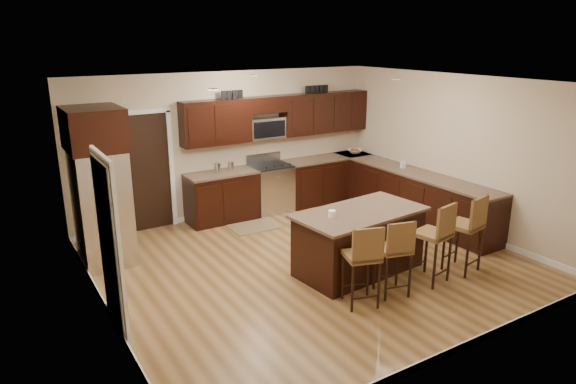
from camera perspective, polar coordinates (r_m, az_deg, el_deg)
floor at (r=7.87m, az=2.65°, el=-7.88°), size 6.00×6.00×0.00m
ceiling at (r=7.17m, az=2.95°, el=12.10°), size 6.00×6.00×0.00m
wall_back at (r=9.74m, az=-6.41°, el=5.27°), size 6.00×0.00×6.00m
wall_left at (r=6.29m, az=-20.42°, el=-2.25°), size 0.00×5.50×5.50m
wall_right at (r=9.39m, az=18.13°, el=4.10°), size 0.00×5.50×5.50m
base_cabinets at (r=9.86m, az=7.11°, el=0.07°), size 4.02×3.96×0.92m
upper_cabinets at (r=9.99m, az=-0.62°, el=8.53°), size 4.00×0.33×0.80m
range at (r=10.00m, az=-1.98°, el=0.49°), size 0.76×0.64×1.11m
microwave at (r=9.87m, az=-2.50°, el=7.11°), size 0.76×0.31×0.40m
doorway at (r=9.23m, az=-15.58°, el=2.06°), size 0.85×0.03×2.06m
pantry_door at (r=6.13m, az=-19.33°, el=-5.94°), size 0.03×0.80×2.04m
letter_decor at (r=9.86m, az=-1.36°, el=11.08°), size 2.20×0.03×0.15m
island at (r=7.54m, az=7.88°, el=-5.63°), size 1.99×1.18×0.92m
stool_left at (r=6.47m, az=8.42°, el=-7.10°), size 0.51×0.51×1.10m
stool_mid at (r=6.82m, az=11.90°, el=-6.22°), size 0.48×0.48×1.06m
stool_right at (r=7.29m, az=16.21°, el=-4.48°), size 0.51×0.51×1.16m
refrigerator at (r=8.00m, az=-20.19°, el=0.70°), size 0.79×0.93×2.35m
floor_mat at (r=9.32m, az=-3.62°, el=-3.81°), size 0.93×0.63×0.01m
fruit_bowl at (r=11.01m, az=7.42°, el=4.52°), size 0.42×0.42×0.08m
soap_bottle at (r=9.88m, az=12.67°, el=3.08°), size 0.10×0.10×0.17m
canister_tall at (r=9.38m, az=-7.85°, el=2.66°), size 0.12×0.12×0.19m
canister_short at (r=9.49m, az=-6.37°, el=2.83°), size 0.11×0.11×0.17m
island_jar at (r=7.05m, az=4.91°, el=-2.44°), size 0.10×0.10×0.10m
stool_extra at (r=7.76m, az=19.47°, el=-3.47°), size 0.51×0.51×1.16m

